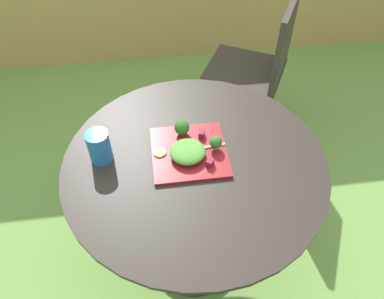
# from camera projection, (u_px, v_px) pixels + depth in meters

# --- Properties ---
(ground_plane) EXTENTS (12.00, 12.00, 0.00)m
(ground_plane) POSITION_uv_depth(u_px,v_px,m) (194.00, 254.00, 1.89)
(ground_plane) COLOR #669342
(patio_table) EXTENTS (0.96, 0.96, 0.74)m
(patio_table) POSITION_uv_depth(u_px,v_px,m) (195.00, 199.00, 1.52)
(patio_table) COLOR #28231E
(patio_table) RESTS_ON ground_plane
(patio_chair) EXTENTS (0.60, 0.60, 0.90)m
(patio_chair) POSITION_uv_depth(u_px,v_px,m) (261.00, 62.00, 2.12)
(patio_chair) COLOR #332D28
(patio_chair) RESTS_ON ground_plane
(salad_plate) EXTENTS (0.27, 0.27, 0.01)m
(salad_plate) POSITION_uv_depth(u_px,v_px,m) (189.00, 152.00, 1.36)
(salad_plate) COLOR maroon
(salad_plate) RESTS_ON patio_table
(drinking_glass) EXTENTS (0.08, 0.08, 0.13)m
(drinking_glass) POSITION_uv_depth(u_px,v_px,m) (100.00, 148.00, 1.31)
(drinking_glass) COLOR #236BA8
(drinking_glass) RESTS_ON patio_table
(fork) EXTENTS (0.15, 0.03, 0.00)m
(fork) POSITION_uv_depth(u_px,v_px,m) (201.00, 148.00, 1.36)
(fork) COLOR silver
(fork) RESTS_ON salad_plate
(lettuce_mound) EXTENTS (0.13, 0.13, 0.04)m
(lettuce_mound) POSITION_uv_depth(u_px,v_px,m) (188.00, 152.00, 1.32)
(lettuce_mound) COLOR #519338
(lettuce_mound) RESTS_ON salad_plate
(broccoli_floret_0) EXTENTS (0.05, 0.05, 0.06)m
(broccoli_floret_0) POSITION_uv_depth(u_px,v_px,m) (216.00, 142.00, 1.34)
(broccoli_floret_0) COLOR #99B770
(broccoli_floret_0) RESTS_ON salad_plate
(broccoli_floret_1) EXTENTS (0.06, 0.06, 0.06)m
(broccoli_floret_1) POSITION_uv_depth(u_px,v_px,m) (182.00, 128.00, 1.39)
(broccoli_floret_1) COLOR #99B770
(broccoli_floret_1) RESTS_ON salad_plate
(cucumber_slice_0) EXTENTS (0.05, 0.05, 0.01)m
(cucumber_slice_0) POSITION_uv_depth(u_px,v_px,m) (160.00, 152.00, 1.35)
(cucumber_slice_0) COLOR #8EB766
(cucumber_slice_0) RESTS_ON salad_plate
(beet_chunk_0) EXTENTS (0.03, 0.03, 0.03)m
(beet_chunk_0) POSITION_uv_depth(u_px,v_px,m) (210.00, 163.00, 1.30)
(beet_chunk_0) COLOR maroon
(beet_chunk_0) RESTS_ON salad_plate
(beet_chunk_1) EXTENTS (0.03, 0.03, 0.03)m
(beet_chunk_1) POSITION_uv_depth(u_px,v_px,m) (202.00, 134.00, 1.39)
(beet_chunk_1) COLOR maroon
(beet_chunk_1) RESTS_ON salad_plate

